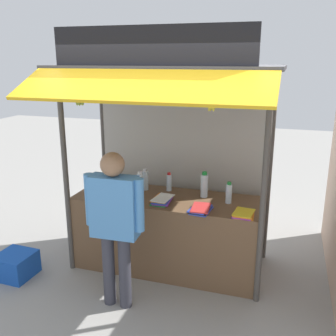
{
  "coord_description": "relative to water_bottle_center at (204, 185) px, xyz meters",
  "views": [
    {
      "loc": [
        1.23,
        -3.88,
        2.37
      ],
      "look_at": [
        0.0,
        0.0,
        1.21
      ],
      "focal_mm": 41.01,
      "sensor_mm": 36.0,
      "label": 1
    }
  ],
  "objects": [
    {
      "name": "ground_plane",
      "position": [
        -0.38,
        -0.16,
        -1.0
      ],
      "size": [
        20.0,
        20.0,
        0.0
      ],
      "primitive_type": "plane",
      "color": "gray"
    },
    {
      "name": "stall_counter",
      "position": [
        -0.38,
        -0.16,
        -0.57
      ],
      "size": [
        2.12,
        0.75,
        0.86
      ],
      "primitive_type": "cube",
      "color": "brown",
      "rests_on": "ground"
    },
    {
      "name": "stall_structure",
      "position": [
        -0.38,
        -0.01,
        0.63
      ],
      "size": [
        2.32,
        1.67,
        2.66
      ],
      "color": "#4C4742",
      "rests_on": "ground"
    },
    {
      "name": "water_bottle_center",
      "position": [
        0.0,
        0.0,
        0.0
      ],
      "size": [
        0.08,
        0.08,
        0.3
      ],
      "color": "silver",
      "rests_on": "stall_counter"
    },
    {
      "name": "water_bottle_left",
      "position": [
        -1.13,
        -0.06,
        -0.03
      ],
      "size": [
        0.06,
        0.06,
        0.22
      ],
      "color": "silver",
      "rests_on": "stall_counter"
    },
    {
      "name": "water_bottle_back_left",
      "position": [
        0.3,
        -0.11,
        -0.03
      ],
      "size": [
        0.07,
        0.07,
        0.24
      ],
      "color": "silver",
      "rests_on": "stall_counter"
    },
    {
      "name": "water_bottle_mid_left",
      "position": [
        -0.74,
        -0.09,
        -0.02
      ],
      "size": [
        0.07,
        0.07,
        0.26
      ],
      "color": "silver",
      "rests_on": "stall_counter"
    },
    {
      "name": "water_bottle_mid_right",
      "position": [
        -0.72,
        0.03,
        -0.02
      ],
      "size": [
        0.07,
        0.07,
        0.26
      ],
      "color": "silver",
      "rests_on": "stall_counter"
    },
    {
      "name": "water_bottle_back_right",
      "position": [
        -0.44,
        0.08,
        -0.03
      ],
      "size": [
        0.06,
        0.06,
        0.22
      ],
      "color": "silver",
      "rests_on": "stall_counter"
    },
    {
      "name": "magazine_stack_front_left",
      "position": [
        -0.4,
        -0.31,
        -0.11
      ],
      "size": [
        0.21,
        0.32,
        0.05
      ],
      "color": "green",
      "rests_on": "stall_counter"
    },
    {
      "name": "magazine_stack_far_right",
      "position": [
        -0.99,
        -0.34,
        -0.11
      ],
      "size": [
        0.2,
        0.28,
        0.05
      ],
      "color": "black",
      "rests_on": "stall_counter"
    },
    {
      "name": "magazine_stack_far_left",
      "position": [
        0.06,
        -0.43,
        -0.11
      ],
      "size": [
        0.22,
        0.32,
        0.05
      ],
      "color": "blue",
      "rests_on": "stall_counter"
    },
    {
      "name": "magazine_stack_right",
      "position": [
        0.5,
        -0.41,
        -0.12
      ],
      "size": [
        0.22,
        0.27,
        0.04
      ],
      "color": "orange",
      "rests_on": "stall_counter"
    },
    {
      "name": "banana_bunch_inner_left",
      "position": [
        0.18,
        -0.63,
        0.99
      ],
      "size": [
        0.09,
        0.09,
        0.26
      ],
      "color": "#332D23"
    },
    {
      "name": "banana_bunch_inner_right",
      "position": [
        -1.15,
        -0.63,
        1.0
      ],
      "size": [
        0.11,
        0.11,
        0.26
      ],
      "color": "#332D23"
    },
    {
      "name": "vendor_person",
      "position": [
        -0.63,
        -1.01,
        -0.05
      ],
      "size": [
        0.59,
        0.22,
        1.57
      ],
      "rotation": [
        0.0,
        0.0,
        0.04
      ],
      "color": "#383842",
      "rests_on": "ground"
    },
    {
      "name": "plastic_crate",
      "position": [
        -1.95,
        -0.88,
        -0.86
      ],
      "size": [
        0.4,
        0.4,
        0.27
      ],
      "primitive_type": "cube",
      "rotation": [
        0.0,
        0.0,
        -0.04
      ],
      "color": "#194CB2",
      "rests_on": "ground"
    }
  ]
}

